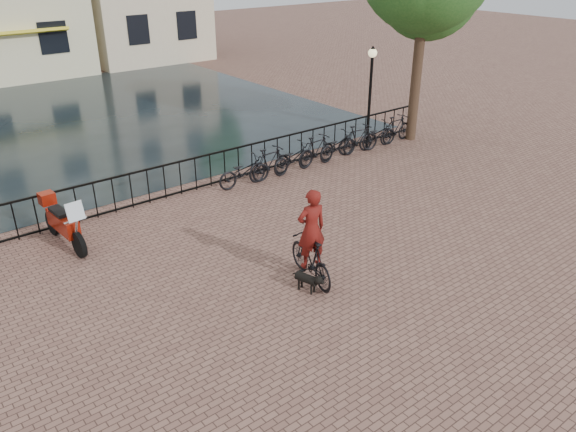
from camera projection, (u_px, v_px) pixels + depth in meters
ground at (385, 327)px, 10.67m from camera, size 100.00×100.00×0.00m
canal_water at (72, 122)px, 22.89m from camera, size 20.00×20.00×0.00m
railing at (180, 178)px, 16.10m from camera, size 20.00×0.05×1.02m
lamp_post at (371, 81)px, 19.00m from camera, size 0.30×0.30×3.45m
cyclist at (311, 241)px, 11.77m from camera, size 0.87×1.87×2.47m
dog at (307, 281)px, 11.68m from camera, size 0.41×0.74×0.48m
motorcycle at (62, 218)px, 13.26m from camera, size 0.64×2.06×1.45m
parked_bike_0 at (244, 172)px, 16.70m from camera, size 1.75×0.69×0.90m
parked_bike_1 at (270, 163)px, 17.21m from camera, size 1.70×0.63×1.00m
parked_bike_2 at (294, 158)px, 17.76m from camera, size 1.77×0.76×0.90m
parked_bike_3 at (317, 150)px, 18.26m from camera, size 1.70×0.64×1.00m
parked_bike_4 at (338, 146)px, 18.81m from camera, size 1.76×0.74×0.90m
parked_bike_5 at (358, 139)px, 19.32m from camera, size 1.71×0.70×1.00m
parked_bike_6 at (377, 135)px, 19.87m from camera, size 1.74×0.66×0.90m
parked_bike_7 at (396, 129)px, 20.38m from camera, size 1.69×0.56×1.00m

